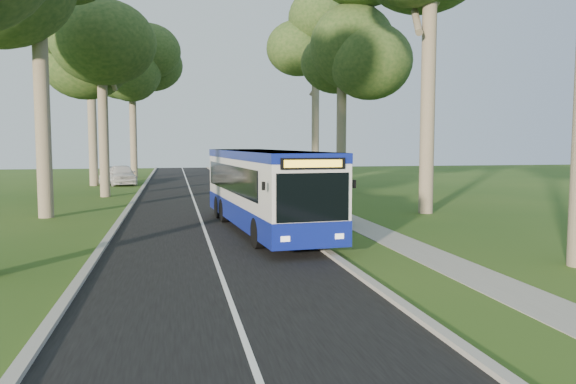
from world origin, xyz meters
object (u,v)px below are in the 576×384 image
Objects in this scene: bus_shelter at (332,181)px; litter_bin at (315,209)px; car_silver at (115,175)px; car_white at (122,175)px; bus at (264,189)px; bus_stop_sign at (320,200)px.

litter_bin is at bearing 116.36° from bus_shelter.
litter_bin is at bearing -58.30° from car_silver.
bus_shelter is 3.57× the size of litter_bin.
bus_shelter reaches higher than car_white.
bus reaches higher than car_white.
car_silver is at bearing 114.35° from litter_bin.
bus_shelter is at bearing -78.19° from car_white.
bus is 3.07m from bus_shelter.
bus_shelter is 27.84m from car_white.
bus_shelter is 28.79m from car_silver.
car_white is 1.11× the size of car_silver.
bus_stop_sign reaches higher than car_white.
bus_stop_sign is 30.22m from car_white.
litter_bin is (2.77, 2.77, -1.14)m from bus.
car_silver reaches higher than litter_bin.
car_white is (-10.64, 25.70, -1.02)m from bus_shelter.
car_silver is (-9.96, 29.51, -0.69)m from bus_stop_sign.
bus_stop_sign is 5.29m from litter_bin.
bus_stop_sign is at bearing -82.68° from car_white.
bus reaches higher than car_silver.
bus is 27.52m from car_white.
bus_shelter is 0.69× the size of car_white.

